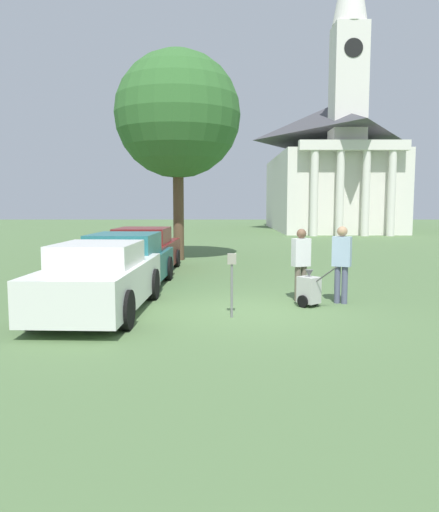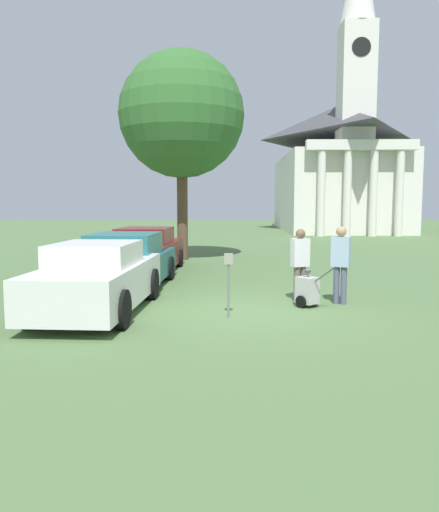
% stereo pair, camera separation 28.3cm
% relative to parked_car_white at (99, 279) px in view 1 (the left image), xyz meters
% --- Properties ---
extents(ground_plane, '(120.00, 120.00, 0.00)m').
position_rel_parked_car_white_xyz_m(ground_plane, '(3.20, -0.02, -0.72)').
color(ground_plane, '#517042').
extents(parked_car_white, '(2.12, 4.83, 1.52)m').
position_rel_parked_car_white_xyz_m(parked_car_white, '(0.00, 0.00, 0.00)').
color(parked_car_white, silver).
rests_on(parked_car_white, ground_plane).
extents(parked_car_teal, '(2.21, 5.13, 1.54)m').
position_rel_parked_car_white_xyz_m(parked_car_teal, '(-0.00, 2.97, -0.02)').
color(parked_car_teal, '#23666B').
rests_on(parked_car_teal, ground_plane).
extents(parked_car_maroon, '(2.17, 4.90, 1.53)m').
position_rel_parked_car_white_xyz_m(parked_car_maroon, '(-0.00, 6.20, -0.02)').
color(parked_car_maroon, maroon).
rests_on(parked_car_maroon, ground_plane).
extents(parking_meter, '(0.18, 0.09, 1.33)m').
position_rel_parked_car_white_xyz_m(parking_meter, '(2.82, -0.46, 0.20)').
color(parking_meter, slate).
rests_on(parking_meter, ground_plane).
extents(person_worker, '(0.47, 0.36, 1.74)m').
position_rel_parked_car_white_xyz_m(person_worker, '(4.52, 1.28, 0.27)').
color(person_worker, '#665B4C').
rests_on(person_worker, ground_plane).
extents(person_supervisor, '(0.47, 0.38, 1.82)m').
position_rel_parked_car_white_xyz_m(person_supervisor, '(5.42, 0.98, 0.32)').
color(person_supervisor, '#515670').
rests_on(person_supervisor, ground_plane).
extents(equipment_cart, '(0.78, 0.88, 1.00)m').
position_rel_parked_car_white_xyz_m(equipment_cart, '(4.61, 0.63, -0.34)').
color(equipment_cart, '#B2B2AD').
rests_on(equipment_cart, ground_plane).
extents(church, '(9.30, 17.12, 22.26)m').
position_rel_parked_car_white_xyz_m(church, '(12.00, 32.99, 4.97)').
color(church, silver).
rests_on(church, ground_plane).
extents(shade_tree, '(5.07, 5.07, 8.44)m').
position_rel_parked_car_white_xyz_m(shade_tree, '(0.88, 10.01, 5.16)').
color(shade_tree, brown).
rests_on(shade_tree, ground_plane).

